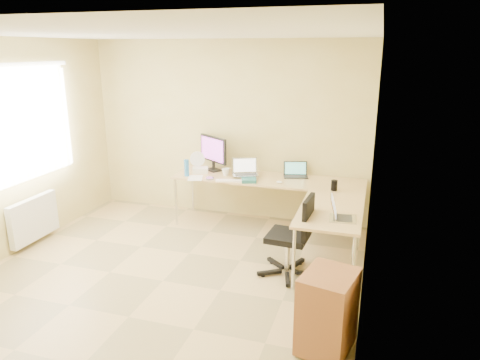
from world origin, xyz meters
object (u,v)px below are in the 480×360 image
(desk_fan, at_px, (199,162))
(keyboard, at_px, (230,181))
(desk_return, at_px, (329,239))
(water_bottle, at_px, (187,168))
(monitor, at_px, (213,153))
(laptop_black, at_px, (296,170))
(mug, at_px, (226,172))
(laptop_return, at_px, (343,210))
(cabinet, at_px, (328,311))
(desk_main, at_px, (268,203))
(laptop_center, at_px, (245,167))
(office_chair, at_px, (288,233))

(desk_fan, bearing_deg, keyboard, -54.06)
(desk_return, relative_size, water_bottle, 5.45)
(monitor, distance_m, keyboard, 0.67)
(laptop_black, distance_m, keyboard, 0.95)
(mug, bearing_deg, laptop_return, -35.52)
(desk_fan, relative_size, laptop_return, 0.84)
(laptop_return, distance_m, cabinet, 1.29)
(desk_main, xyz_separation_m, laptop_return, (1.13, -1.28, 0.47))
(keyboard, height_order, water_bottle, water_bottle)
(laptop_black, relative_size, keyboard, 0.86)
(laptop_return, bearing_deg, desk_main, 35.81)
(desk_main, xyz_separation_m, laptop_center, (-0.30, -0.09, 0.52))
(keyboard, distance_m, laptop_return, 1.87)
(laptop_center, xyz_separation_m, mug, (-0.31, 0.05, -0.11))
(desk_return, relative_size, laptop_return, 3.97)
(water_bottle, height_order, laptop_return, water_bottle)
(monitor, relative_size, keyboard, 1.57)
(desk_main, height_order, laptop_black, laptop_black)
(monitor, relative_size, laptop_return, 1.84)
(mug, height_order, laptop_return, laptop_return)
(monitor, distance_m, water_bottle, 0.49)
(monitor, xyz_separation_m, laptop_black, (1.23, 0.01, -0.15))
(laptop_black, bearing_deg, laptop_return, -77.71)
(desk_return, bearing_deg, water_bottle, 159.81)
(laptop_return, bearing_deg, monitor, 48.48)
(laptop_black, bearing_deg, laptop_center, -173.39)
(cabinet, bearing_deg, water_bottle, 147.85)
(water_bottle, xyz_separation_m, desk_fan, (0.07, 0.28, 0.02))
(desk_main, xyz_separation_m, monitor, (-0.87, 0.17, 0.62))
(desk_return, relative_size, laptop_center, 3.70)
(monitor, height_order, cabinet, monitor)
(desk_main, bearing_deg, office_chair, -66.81)
(laptop_black, bearing_deg, cabinet, -89.38)
(laptop_center, distance_m, desk_fan, 0.77)
(laptop_black, xyz_separation_m, mug, (-0.97, -0.22, -0.05))
(laptop_center, relative_size, office_chair, 0.37)
(laptop_center, relative_size, water_bottle, 1.47)
(desk_main, bearing_deg, laptop_black, 26.58)
(keyboard, bearing_deg, desk_fan, 132.42)
(water_bottle, xyz_separation_m, office_chair, (1.67, -1.04, -0.35))
(laptop_center, height_order, desk_fan, desk_fan)
(water_bottle, bearing_deg, laptop_center, 9.50)
(desk_return, height_order, keyboard, keyboard)
(monitor, distance_m, desk_fan, 0.25)
(desk_return, bearing_deg, laptop_center, 144.50)
(laptop_center, bearing_deg, mug, 147.50)
(laptop_center, relative_size, laptop_return, 1.07)
(keyboard, xyz_separation_m, laptop_return, (1.59, -0.98, 0.10))
(laptop_center, xyz_separation_m, laptop_black, (0.66, 0.27, -0.05))
(desk_fan, height_order, laptop_return, desk_fan)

